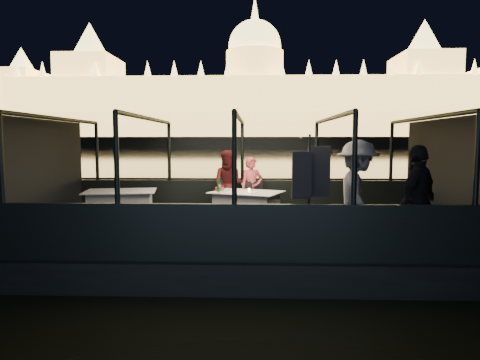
{
  "coord_description": "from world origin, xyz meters",
  "views": [
    {
      "loc": [
        0.31,
        -8.44,
        2.35
      ],
      "look_at": [
        0.0,
        0.4,
        1.55
      ],
      "focal_mm": 32.0,
      "sensor_mm": 36.0,
      "label": 1
    }
  ],
  "objects_px": {
    "passenger_stripe": "(357,202)",
    "wine_bottle": "(219,185)",
    "chair_port_right": "(254,202)",
    "passenger_dark": "(418,204)",
    "dining_table_central": "(247,209)",
    "dining_table_aft": "(121,209)",
    "coat_stand": "(309,200)",
    "person_woman_coral": "(252,188)",
    "chair_port_left": "(226,201)",
    "person_man_maroon": "(229,188)"
  },
  "relations": [
    {
      "from": "chair_port_left",
      "to": "passenger_stripe",
      "type": "bearing_deg",
      "value": -60.67
    },
    {
      "from": "coat_stand",
      "to": "passenger_dark",
      "type": "bearing_deg",
      "value": -2.84
    },
    {
      "from": "dining_table_aft",
      "to": "chair_port_left",
      "type": "bearing_deg",
      "value": 19.83
    },
    {
      "from": "dining_table_central",
      "to": "dining_table_aft",
      "type": "relative_size",
      "value": 0.97
    },
    {
      "from": "dining_table_central",
      "to": "passenger_dark",
      "type": "bearing_deg",
      "value": -40.06
    },
    {
      "from": "chair_port_left",
      "to": "chair_port_right",
      "type": "xyz_separation_m",
      "value": [
        0.67,
        -0.15,
        0.0
      ]
    },
    {
      "from": "passenger_stripe",
      "to": "passenger_dark",
      "type": "xyz_separation_m",
      "value": [
        0.9,
        -0.23,
        0.0
      ]
    },
    {
      "from": "dining_table_central",
      "to": "person_woman_coral",
      "type": "height_order",
      "value": "person_woman_coral"
    },
    {
      "from": "passenger_dark",
      "to": "wine_bottle",
      "type": "relative_size",
      "value": 5.94
    },
    {
      "from": "dining_table_aft",
      "to": "person_woman_coral",
      "type": "xyz_separation_m",
      "value": [
        2.84,
        0.9,
        0.36
      ]
    },
    {
      "from": "passenger_stripe",
      "to": "wine_bottle",
      "type": "bearing_deg",
      "value": 52.4
    },
    {
      "from": "chair_port_right",
      "to": "passenger_dark",
      "type": "bearing_deg",
      "value": -71.19
    },
    {
      "from": "chair_port_left",
      "to": "passenger_dark",
      "type": "height_order",
      "value": "passenger_dark"
    },
    {
      "from": "chair_port_left",
      "to": "passenger_stripe",
      "type": "relative_size",
      "value": 0.5
    },
    {
      "from": "wine_bottle",
      "to": "passenger_dark",
      "type": "bearing_deg",
      "value": -34.13
    },
    {
      "from": "chair_port_right",
      "to": "coat_stand",
      "type": "bearing_deg",
      "value": -95.61
    },
    {
      "from": "chair_port_right",
      "to": "person_woman_coral",
      "type": "relative_size",
      "value": 0.61
    },
    {
      "from": "chair_port_left",
      "to": "coat_stand",
      "type": "relative_size",
      "value": 0.48
    },
    {
      "from": "wine_bottle",
      "to": "person_man_maroon",
      "type": "bearing_deg",
      "value": 79.38
    },
    {
      "from": "passenger_stripe",
      "to": "wine_bottle",
      "type": "height_order",
      "value": "passenger_stripe"
    },
    {
      "from": "person_man_maroon",
      "to": "person_woman_coral",
      "type": "bearing_deg",
      "value": 2.7
    },
    {
      "from": "passenger_dark",
      "to": "wine_bottle",
      "type": "bearing_deg",
      "value": -80.24
    },
    {
      "from": "dining_table_central",
      "to": "passenger_stripe",
      "type": "bearing_deg",
      "value": -48.28
    },
    {
      "from": "chair_port_left",
      "to": "person_woman_coral",
      "type": "relative_size",
      "value": 0.64
    },
    {
      "from": "coat_stand",
      "to": "person_man_maroon",
      "type": "relative_size",
      "value": 1.19
    },
    {
      "from": "wine_bottle",
      "to": "dining_table_aft",
      "type": "bearing_deg",
      "value": -178.6
    },
    {
      "from": "person_woman_coral",
      "to": "person_man_maroon",
      "type": "distance_m",
      "value": 0.54
    },
    {
      "from": "coat_stand",
      "to": "person_man_maroon",
      "type": "xyz_separation_m",
      "value": [
        -1.49,
        3.11,
        -0.15
      ]
    },
    {
      "from": "chair_port_left",
      "to": "passenger_stripe",
      "type": "xyz_separation_m",
      "value": [
        2.38,
        -2.81,
        0.4
      ]
    },
    {
      "from": "dining_table_central",
      "to": "dining_table_aft",
      "type": "bearing_deg",
      "value": -177.94
    },
    {
      "from": "person_man_maroon",
      "to": "coat_stand",
      "type": "bearing_deg",
      "value": -55.86
    },
    {
      "from": "dining_table_central",
      "to": "person_man_maroon",
      "type": "height_order",
      "value": "person_man_maroon"
    },
    {
      "from": "dining_table_aft",
      "to": "wine_bottle",
      "type": "bearing_deg",
      "value": 1.4
    },
    {
      "from": "dining_table_central",
      "to": "dining_table_aft",
      "type": "distance_m",
      "value": 2.73
    },
    {
      "from": "person_man_maroon",
      "to": "passenger_stripe",
      "type": "relative_size",
      "value": 0.87
    },
    {
      "from": "dining_table_aft",
      "to": "person_woman_coral",
      "type": "distance_m",
      "value": 3.0
    },
    {
      "from": "chair_port_right",
      "to": "wine_bottle",
      "type": "height_order",
      "value": "wine_bottle"
    },
    {
      "from": "dining_table_central",
      "to": "passenger_stripe",
      "type": "height_order",
      "value": "passenger_stripe"
    },
    {
      "from": "chair_port_left",
      "to": "wine_bottle",
      "type": "bearing_deg",
      "value": -108.13
    },
    {
      "from": "dining_table_central",
      "to": "person_man_maroon",
      "type": "distance_m",
      "value": 1.02
    },
    {
      "from": "dining_table_aft",
      "to": "passenger_stripe",
      "type": "xyz_separation_m",
      "value": [
        4.61,
        -2.01,
        0.47
      ]
    },
    {
      "from": "person_woman_coral",
      "to": "passenger_stripe",
      "type": "xyz_separation_m",
      "value": [
        1.77,
        -2.91,
        0.1
      ]
    },
    {
      "from": "chair_port_left",
      "to": "passenger_stripe",
      "type": "height_order",
      "value": "passenger_stripe"
    },
    {
      "from": "dining_table_central",
      "to": "coat_stand",
      "type": "height_order",
      "value": "coat_stand"
    },
    {
      "from": "passenger_stripe",
      "to": "wine_bottle",
      "type": "relative_size",
      "value": 6.2
    },
    {
      "from": "dining_table_aft",
      "to": "passenger_dark",
      "type": "height_order",
      "value": "passenger_dark"
    },
    {
      "from": "passenger_dark",
      "to": "wine_bottle",
      "type": "height_order",
      "value": "passenger_dark"
    },
    {
      "from": "wine_bottle",
      "to": "dining_table_central",
      "type": "bearing_deg",
      "value": 4.42
    },
    {
      "from": "dining_table_central",
      "to": "passenger_stripe",
      "type": "relative_size",
      "value": 0.77
    },
    {
      "from": "person_woman_coral",
      "to": "passenger_dark",
      "type": "bearing_deg",
      "value": -70.75
    }
  ]
}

